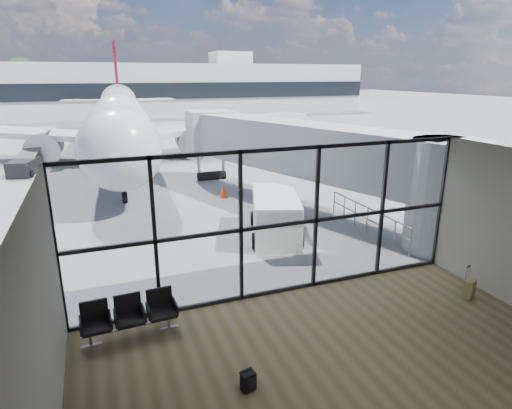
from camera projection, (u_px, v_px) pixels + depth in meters
ground at (139, 133)px, 48.97m from camera, size 220.00×220.00×0.00m
lounge_shell at (381, 283)px, 8.12m from camera, size 12.02×8.01×4.51m
glass_curtain_wall at (280, 223)px, 12.53m from camera, size 12.10×0.12×4.50m
jet_bridge at (314, 155)px, 20.36m from camera, size 8.00×16.50×4.33m
apron_railing at (367, 216)px, 18.00m from camera, size 0.06×5.46×1.11m
far_terminal at (118, 89)px, 67.20m from camera, size 80.00×12.20×11.00m
tree_5 at (22, 78)px, 70.82m from camera, size 6.27×6.27×9.03m
seating_row at (129, 314)px, 10.91m from camera, size 2.39×0.76×1.06m
backpack at (249, 381)px, 9.04m from camera, size 0.34×0.33×0.45m
suitcase at (470, 289)px, 12.76m from camera, size 0.43×0.37×1.01m
airliner at (119, 117)px, 35.14m from camera, size 33.61×38.97×10.04m
service_van at (275, 216)px, 17.46m from camera, size 2.98×4.41×1.76m
belt_loader at (25, 165)px, 28.55m from camera, size 2.14×4.07×1.79m
traffic_cone_b at (224, 191)px, 23.26m from camera, size 0.47×0.47×0.67m
traffic_cone_c at (288, 189)px, 23.87m from camera, size 0.43×0.43×0.62m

